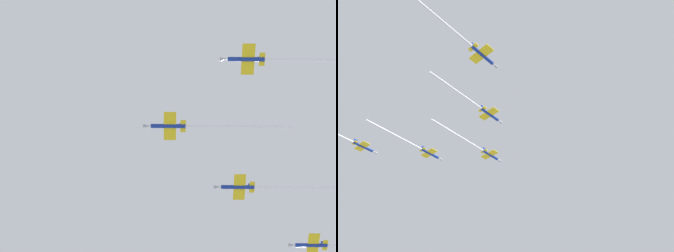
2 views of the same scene
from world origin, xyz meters
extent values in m
cylinder|color=navy|center=(-0.23, -8.65, 153.45)|extent=(9.48, 3.28, 1.16)
cone|color=#9EA3AD|center=(5.41, -9.97, 153.45)|extent=(2.30, 1.55, 1.10)
cube|color=yellow|center=(-0.74, -8.53, 153.40)|extent=(5.19, 8.96, 0.19)
cube|color=yellow|center=(-4.26, -7.71, 153.45)|extent=(2.25, 3.82, 0.19)
cube|color=navy|center=(-4.18, -7.73, 154.40)|extent=(1.68, 0.55, 1.89)
cylinder|color=white|center=(-19.23, -4.21, 153.45)|extent=(28.96, 7.51, 0.81)
cylinder|color=navy|center=(-15.39, 14.81, 153.01)|extent=(9.48, 3.28, 1.16)
cone|color=#9EA3AD|center=(-9.75, 13.50, 153.01)|extent=(2.30, 1.55, 1.10)
cube|color=yellow|center=(-15.90, 14.93, 152.96)|extent=(5.19, 8.96, 0.19)
cube|color=yellow|center=(-19.42, 15.76, 153.01)|extent=(2.25, 3.82, 0.19)
cube|color=navy|center=(-19.34, 15.74, 153.96)|extent=(1.68, 0.55, 1.89)
cylinder|color=white|center=(-33.29, 19.00, 153.01)|extent=(26.77, 7.00, 0.81)
cylinder|color=navy|center=(-24.22, -22.96, 153.89)|extent=(9.48, 3.28, 1.16)
cone|color=#9EA3AD|center=(-18.58, -24.28, 153.89)|extent=(2.30, 1.55, 1.10)
cube|color=yellow|center=(-24.73, -22.85, 153.83)|extent=(5.19, 8.96, 0.19)
cube|color=yellow|center=(-28.25, -22.02, 153.89)|extent=(2.25, 3.82, 0.19)
cube|color=navy|center=(-28.17, -22.04, 154.83)|extent=(1.68, 0.55, 1.89)
cylinder|color=white|center=(-41.05, -19.03, 153.89)|extent=(24.62, 6.50, 0.81)
cylinder|color=navy|center=(-51.06, -36.61, 152.92)|extent=(9.48, 3.28, 1.16)
cone|color=#9EA3AD|center=(-45.43, -37.93, 152.92)|extent=(2.30, 1.55, 1.10)
cube|color=yellow|center=(-51.57, -36.49, 152.87)|extent=(5.19, 8.96, 0.19)
cube|color=yellow|center=(-55.10, -35.67, 152.92)|extent=(2.25, 3.82, 0.19)
cube|color=navy|center=(-55.01, -35.69, 153.87)|extent=(1.68, 0.55, 1.89)
camera|label=1|loc=(15.97, 58.76, 3.87)|focal=64.71mm
camera|label=2|loc=(-103.85, -74.88, 68.49)|focal=33.97mm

